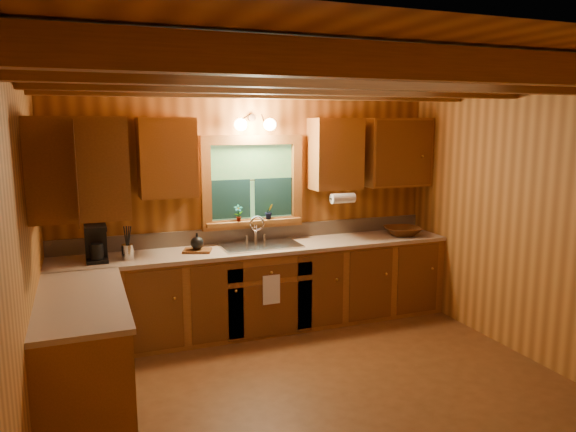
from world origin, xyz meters
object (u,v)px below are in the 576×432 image
at_px(coffee_maker, 96,243).
at_px(sink, 261,250).
at_px(wicker_basket, 402,231).
at_px(cutting_board, 197,251).

bearing_deg(coffee_maker, sink, 0.78).
relative_size(sink, wicker_basket, 2.03).
bearing_deg(cutting_board, coffee_maker, -158.38).
distance_m(sink, wicker_basket, 1.69).
bearing_deg(cutting_board, sink, 21.68).
bearing_deg(coffee_maker, wicker_basket, -1.38).
height_order(sink, cutting_board, sink).
xyz_separation_m(sink, coffee_maker, (-1.63, -0.05, 0.21)).
bearing_deg(cutting_board, wicker_basket, 18.62).
relative_size(coffee_maker, wicker_basket, 0.86).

